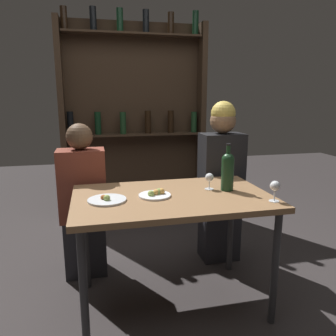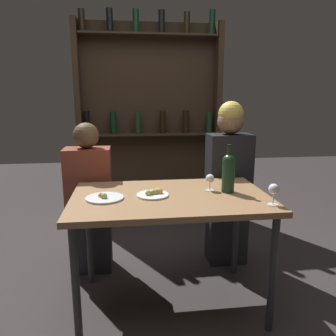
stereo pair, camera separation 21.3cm
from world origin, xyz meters
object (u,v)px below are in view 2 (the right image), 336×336
object	(u,v)px
food_plate_1	(154,194)
seated_person_left	(90,203)
food_plate_0	(104,198)
seated_person_right	(228,185)
wine_glass_0	(274,190)
wine_glass_1	(210,179)
wine_bottle	(228,171)

from	to	relation	value
food_plate_1	seated_person_left	xyz separation A→B (m)	(-0.46, 0.54, -0.22)
food_plate_0	seated_person_right	xyz separation A→B (m)	(0.95, 0.56, -0.11)
wine_glass_0	wine_glass_1	bearing A→B (deg)	130.91
wine_bottle	seated_person_left	xyz separation A→B (m)	(-0.94, 0.51, -0.34)
wine_bottle	food_plate_0	bearing A→B (deg)	-176.10
food_plate_0	wine_glass_0	bearing A→B (deg)	-13.46
wine_bottle	food_plate_0	xyz separation A→B (m)	(-0.79, -0.05, -0.13)
wine_bottle	seated_person_right	distance (m)	0.59
wine_glass_1	seated_person_right	xyz separation A→B (m)	(0.27, 0.47, -0.17)
wine_bottle	food_plate_0	size ratio (longest dim) A/B	1.35
wine_bottle	seated_person_right	bearing A→B (deg)	71.92
food_plate_0	seated_person_left	size ratio (longest dim) A/B	0.19
wine_glass_0	seated_person_right	xyz separation A→B (m)	(-0.01, 0.80, -0.19)
wine_glass_0	seated_person_right	bearing A→B (deg)	90.81
wine_bottle	wine_glass_1	size ratio (longest dim) A/B	2.81
wine_glass_1	seated_person_right	bearing A→B (deg)	59.48
seated_person_left	seated_person_right	size ratio (longest dim) A/B	0.88
food_plate_1	seated_person_left	distance (m)	0.74
wine_glass_0	food_plate_0	bearing A→B (deg)	166.54
wine_glass_0	wine_glass_1	distance (m)	0.44
food_plate_1	wine_glass_1	bearing A→B (deg)	10.55
food_plate_0	seated_person_right	distance (m)	1.11
food_plate_1	wine_bottle	bearing A→B (deg)	2.94
food_plate_1	seated_person_right	size ratio (longest dim) A/B	0.15
seated_person_right	wine_bottle	bearing A→B (deg)	-108.08
wine_glass_0	wine_glass_1	world-z (taller)	wine_glass_0
food_plate_1	seated_person_right	bearing A→B (deg)	39.42
wine_glass_1	seated_person_right	size ratio (longest dim) A/B	0.08
wine_glass_0	food_plate_1	world-z (taller)	wine_glass_0
food_plate_1	food_plate_0	bearing A→B (deg)	-174.57
wine_bottle	wine_glass_0	world-z (taller)	wine_bottle
seated_person_left	food_plate_0	bearing A→B (deg)	-74.40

